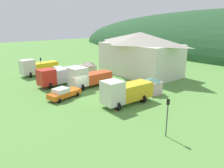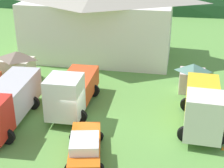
# 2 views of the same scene
# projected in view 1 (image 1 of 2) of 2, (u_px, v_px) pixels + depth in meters

# --- Properties ---
(ground_plane) EXTENTS (200.00, 200.00, 0.00)m
(ground_plane) POSITION_uv_depth(u_px,v_px,m) (81.00, 91.00, 35.19)
(ground_plane) COLOR #5B9342
(depot_building) EXTENTS (17.45, 10.24, 8.79)m
(depot_building) POSITION_uv_depth(u_px,v_px,m) (140.00, 53.00, 45.55)
(depot_building) COLOR white
(depot_building) RESTS_ON ground
(play_shed_cream) EXTENTS (3.05, 2.34, 2.96)m
(play_shed_cream) POSITION_uv_depth(u_px,v_px,m) (89.00, 68.00, 45.43)
(play_shed_cream) COLOR beige
(play_shed_cream) RESTS_ON ground
(play_shed_pink) EXTENTS (2.44, 2.24, 2.64)m
(play_shed_pink) POSITION_uv_depth(u_px,v_px,m) (153.00, 85.00, 33.68)
(play_shed_pink) COLOR beige
(play_shed_pink) RESTS_ON ground
(flatbed_truck_yellow) EXTENTS (3.51, 7.96, 3.46)m
(flatbed_truck_yellow) POSITION_uv_depth(u_px,v_px,m) (37.00, 67.00, 45.53)
(flatbed_truck_yellow) COLOR silver
(flatbed_truck_yellow) RESTS_ON ground
(light_truck_cream) EXTENTS (2.51, 4.81, 2.37)m
(light_truck_cream) POSITION_uv_depth(u_px,v_px,m) (65.00, 72.00, 43.74)
(light_truck_cream) COLOR beige
(light_truck_cream) RESTS_ON ground
(crane_truck_red) EXTENTS (3.56, 8.49, 3.18)m
(crane_truck_red) POSITION_uv_depth(u_px,v_px,m) (60.00, 75.00, 38.37)
(crane_truck_red) COLOR red
(crane_truck_red) RESTS_ON ground
(heavy_rig_white) EXTENTS (3.42, 7.81, 3.64)m
(heavy_rig_white) POSITION_uv_depth(u_px,v_px,m) (88.00, 77.00, 37.11)
(heavy_rig_white) COLOR white
(heavy_rig_white) RESTS_ON ground
(heavy_rig_striped) EXTENTS (3.41, 7.58, 3.59)m
(heavy_rig_striped) POSITION_uv_depth(u_px,v_px,m) (125.00, 92.00, 29.20)
(heavy_rig_striped) COLOR silver
(heavy_rig_striped) RESTS_ON ground
(service_pickup_orange) EXTENTS (3.09, 5.37, 1.66)m
(service_pickup_orange) POSITION_uv_depth(u_px,v_px,m) (64.00, 93.00, 31.70)
(service_pickup_orange) COLOR orange
(service_pickup_orange) RESTS_ON ground
(traffic_light_west) EXTENTS (0.20, 0.32, 3.69)m
(traffic_light_west) POSITION_uv_depth(u_px,v_px,m) (41.00, 64.00, 45.15)
(traffic_light_west) COLOR #4C4C51
(traffic_light_west) RESTS_ON ground
(traffic_light_east) EXTENTS (0.20, 0.32, 3.84)m
(traffic_light_east) POSITION_uv_depth(u_px,v_px,m) (167.00, 114.00, 20.74)
(traffic_light_east) COLOR #4C4C51
(traffic_light_east) RESTS_ON ground
(traffic_cone_near_pickup) EXTENTS (0.36, 0.36, 0.62)m
(traffic_cone_near_pickup) POSITION_uv_depth(u_px,v_px,m) (38.00, 86.00, 38.08)
(traffic_cone_near_pickup) COLOR orange
(traffic_cone_near_pickup) RESTS_ON ground
(traffic_cone_mid_row) EXTENTS (0.36, 0.36, 0.53)m
(traffic_cone_mid_row) POSITION_uv_depth(u_px,v_px,m) (116.00, 112.00, 27.06)
(traffic_cone_mid_row) COLOR orange
(traffic_cone_mid_row) RESTS_ON ground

